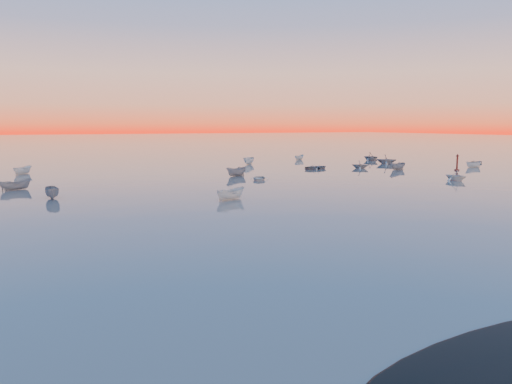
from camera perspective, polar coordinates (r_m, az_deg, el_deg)
ground at (r=116.28m, az=-13.81°, el=3.72°), size 600.00×600.00×0.00m
moored_fleet at (r=71.09m, az=-5.97°, el=1.48°), size 124.00×58.00×1.20m
boat_near_center at (r=51.45m, az=-2.91°, el=-0.88°), size 2.54×3.88×1.24m
boat_near_right at (r=74.12m, az=21.85°, el=1.22°), size 3.47×1.97×1.15m
channel_marker at (r=90.71m, az=22.00°, el=3.03°), size 0.82×0.82×2.90m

